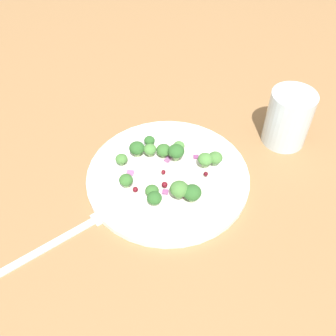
% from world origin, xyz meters
% --- Properties ---
extents(ground_plane, '(1.80, 1.80, 0.02)m').
position_xyz_m(ground_plane, '(0.00, 0.00, -0.01)').
color(ground_plane, olive).
extents(plate, '(0.27, 0.27, 0.02)m').
position_xyz_m(plate, '(0.01, 0.03, 0.01)').
color(plate, white).
rests_on(plate, ground_plane).
extents(dressing_pool, '(0.16, 0.16, 0.00)m').
position_xyz_m(dressing_pool, '(0.01, 0.03, 0.01)').
color(dressing_pool, white).
rests_on(dressing_pool, plate).
extents(broccoli_floret_0, '(0.02, 0.02, 0.02)m').
position_xyz_m(broccoli_floret_0, '(-0.07, 0.02, 0.03)').
color(broccoli_floret_0, '#9EC684').
rests_on(broccoli_floret_0, plate).
extents(broccoli_floret_1, '(0.03, 0.03, 0.03)m').
position_xyz_m(broccoli_floret_1, '(0.01, 0.07, 0.03)').
color(broccoli_floret_1, '#9EC684').
rests_on(broccoli_floret_1, plate).
extents(broccoli_floret_2, '(0.02, 0.02, 0.03)m').
position_xyz_m(broccoli_floret_2, '(0.07, 0.02, 0.03)').
color(broccoli_floret_2, '#9EC684').
rests_on(broccoli_floret_2, plate).
extents(broccoli_floret_3, '(0.03, 0.03, 0.03)m').
position_xyz_m(broccoli_floret_3, '(0.03, 0.05, 0.04)').
color(broccoli_floret_3, '#9EC684').
rests_on(broccoli_floret_3, plate).
extents(broccoli_floret_4, '(0.02, 0.02, 0.02)m').
position_xyz_m(broccoli_floret_4, '(0.05, 0.07, 0.02)').
color(broccoli_floret_4, '#ADD18E').
rests_on(broccoli_floret_4, plate).
extents(broccoli_floret_5, '(0.02, 0.02, 0.02)m').
position_xyz_m(broccoli_floret_5, '(-0.01, 0.08, 0.03)').
color(broccoli_floret_5, '#ADD18E').
rests_on(broccoli_floret_5, plate).
extents(broccoli_floret_6, '(0.03, 0.03, 0.03)m').
position_xyz_m(broccoli_floret_6, '(0.02, -0.04, 0.03)').
color(broccoli_floret_6, '#ADD18E').
rests_on(broccoli_floret_6, plate).
extents(broccoli_floret_7, '(0.02, 0.02, 0.02)m').
position_xyz_m(broccoli_floret_7, '(-0.00, 0.10, 0.03)').
color(broccoli_floret_7, '#9EC684').
rests_on(broccoli_floret_7, plate).
extents(broccoli_floret_8, '(0.02, 0.02, 0.02)m').
position_xyz_m(broccoli_floret_8, '(-0.03, -0.01, 0.03)').
color(broccoli_floret_8, '#8EB77A').
rests_on(broccoli_floret_8, plate).
extents(broccoli_floret_9, '(0.02, 0.02, 0.02)m').
position_xyz_m(broccoli_floret_9, '(-0.03, -0.03, 0.03)').
color(broccoli_floret_9, '#8EB77A').
rests_on(broccoli_floret_9, plate).
extents(broccoli_floret_10, '(0.03, 0.03, 0.03)m').
position_xyz_m(broccoli_floret_10, '(0.01, -0.03, 0.04)').
color(broccoli_floret_10, '#8EB77A').
rests_on(broccoli_floret_10, plate).
extents(broccoli_floret_11, '(0.02, 0.02, 0.02)m').
position_xyz_m(broccoli_floret_11, '(-0.06, 0.08, 0.03)').
color(broccoli_floret_11, '#9EC684').
rests_on(broccoli_floret_11, plate).
extents(broccoli_floret_12, '(0.03, 0.03, 0.03)m').
position_xyz_m(broccoli_floret_12, '(-0.03, 0.09, 0.03)').
color(broccoli_floret_12, '#ADD18E').
rests_on(broccoli_floret_12, plate).
extents(broccoli_floret_13, '(0.02, 0.02, 0.02)m').
position_xyz_m(broccoli_floret_13, '(0.09, 0.02, 0.03)').
color(broccoli_floret_13, '#8EB77A').
rests_on(broccoli_floret_13, plate).
extents(cranberry_0, '(0.01, 0.01, 0.01)m').
position_xyz_m(cranberry_0, '(-0.03, -0.01, 0.02)').
color(cranberry_0, maroon).
rests_on(cranberry_0, plate).
extents(cranberry_1, '(0.01, 0.01, 0.01)m').
position_xyz_m(cranberry_1, '(0.01, -0.03, 0.02)').
color(cranberry_1, maroon).
rests_on(cranberry_1, plate).
extents(cranberry_2, '(0.01, 0.01, 0.01)m').
position_xyz_m(cranberry_2, '(-0.05, 0.01, 0.02)').
color(cranberry_2, maroon).
rests_on(cranberry_2, plate).
extents(cranberry_3, '(0.01, 0.01, 0.01)m').
position_xyz_m(cranberry_3, '(0.00, 0.03, 0.02)').
color(cranberry_3, maroon).
rests_on(cranberry_3, plate).
extents(cranberry_4, '(0.01, 0.01, 0.01)m').
position_xyz_m(cranberry_4, '(0.06, 0.00, 0.02)').
color(cranberry_4, '#4C0A14').
rests_on(cranberry_4, plate).
extents(cranberry_5, '(0.01, 0.01, 0.01)m').
position_xyz_m(cranberry_5, '(0.02, -0.02, 0.02)').
color(cranberry_5, '#4C0A14').
rests_on(cranberry_5, plate).
extents(cranberry_6, '(0.01, 0.01, 0.01)m').
position_xyz_m(cranberry_6, '(-0.01, -0.00, 0.02)').
color(cranberry_6, maroon).
rests_on(cranberry_6, plate).
extents(onion_bit_0, '(0.01, 0.01, 0.00)m').
position_xyz_m(onion_bit_0, '(-0.01, -0.01, 0.02)').
color(onion_bit_0, '#934C84').
rests_on(onion_bit_0, plate).
extents(onion_bit_1, '(0.02, 0.01, 0.01)m').
position_xyz_m(onion_bit_1, '(0.02, 0.06, 0.02)').
color(onion_bit_1, '#A35B93').
rests_on(onion_bit_1, plate).
extents(onion_bit_2, '(0.01, 0.01, 0.01)m').
position_xyz_m(onion_bit_2, '(0.07, 0.05, 0.02)').
color(onion_bit_2, '#843D75').
rests_on(onion_bit_2, plate).
extents(onion_bit_3, '(0.01, 0.01, 0.00)m').
position_xyz_m(onion_bit_3, '(0.02, -0.02, 0.02)').
color(onion_bit_3, '#934C84').
rests_on(onion_bit_3, plate).
extents(onion_bit_4, '(0.02, 0.01, 0.00)m').
position_xyz_m(onion_bit_4, '(-0.05, 0.05, 0.02)').
color(onion_bit_4, '#A35B93').
rests_on(onion_bit_4, plate).
extents(fork, '(0.18, 0.07, 0.01)m').
position_xyz_m(fork, '(-0.17, -0.03, 0.00)').
color(fork, silver).
rests_on(fork, ground_plane).
extents(water_glass, '(0.08, 0.08, 0.10)m').
position_xyz_m(water_glass, '(0.24, 0.05, 0.05)').
color(water_glass, silver).
rests_on(water_glass, ground_plane).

